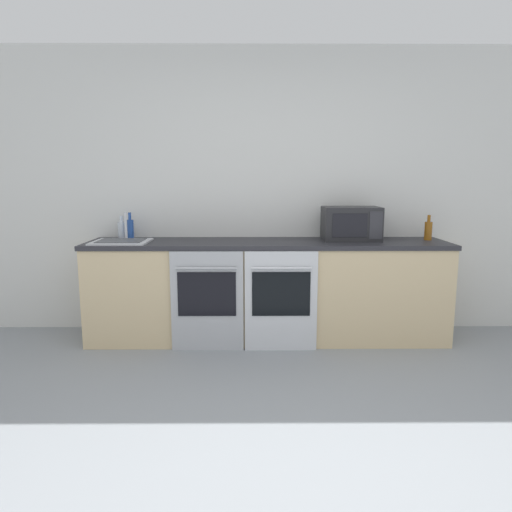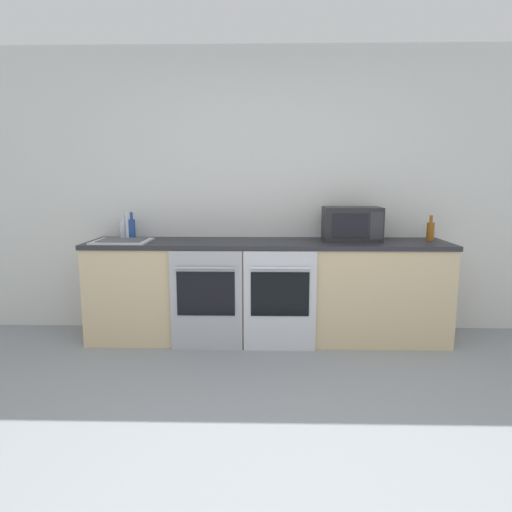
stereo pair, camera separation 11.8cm
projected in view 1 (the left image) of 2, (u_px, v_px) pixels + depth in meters
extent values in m
plane|color=gray|center=(281.00, 484.00, 2.14)|extent=(16.00, 16.00, 0.00)
cube|color=silver|center=(267.00, 192.00, 4.26)|extent=(10.00, 0.06, 2.60)
cube|color=#D1B789|center=(267.00, 292.00, 4.08)|extent=(3.12, 0.60, 0.84)
cube|color=#28282D|center=(267.00, 243.00, 4.00)|extent=(3.14, 0.63, 0.04)
cube|color=#A8AAAF|center=(207.00, 302.00, 3.76)|extent=(0.60, 0.03, 0.84)
cube|color=black|center=(207.00, 294.00, 3.73)|extent=(0.48, 0.01, 0.37)
cylinder|color=#A8AAAF|center=(206.00, 268.00, 3.67)|extent=(0.49, 0.02, 0.02)
cube|color=silver|center=(281.00, 301.00, 3.76)|extent=(0.60, 0.03, 0.84)
cube|color=black|center=(281.00, 294.00, 3.74)|extent=(0.48, 0.01, 0.37)
cylinder|color=silver|center=(282.00, 268.00, 3.68)|extent=(0.49, 0.02, 0.02)
cube|color=#232326|center=(351.00, 224.00, 4.05)|extent=(0.49, 0.33, 0.30)
cube|color=black|center=(350.00, 225.00, 3.88)|extent=(0.30, 0.01, 0.20)
cube|color=#2D2D33|center=(376.00, 225.00, 3.88)|extent=(0.11, 0.01, 0.24)
cylinder|color=#8C5114|center=(428.00, 231.00, 4.07)|extent=(0.07, 0.07, 0.16)
cylinder|color=#8C5114|center=(429.00, 218.00, 4.05)|extent=(0.03, 0.03, 0.06)
cylinder|color=#234793|center=(130.00, 229.00, 4.16)|extent=(0.06, 0.06, 0.17)
cylinder|color=#234793|center=(130.00, 216.00, 4.14)|extent=(0.03, 0.03, 0.07)
cylinder|color=silver|center=(122.00, 230.00, 4.21)|extent=(0.07, 0.07, 0.15)
cylinder|color=silver|center=(121.00, 219.00, 4.20)|extent=(0.03, 0.03, 0.06)
cube|color=silver|center=(121.00, 242.00, 3.91)|extent=(0.47, 0.40, 0.01)
cube|color=#4C4F54|center=(121.00, 240.00, 3.91)|extent=(0.38, 0.28, 0.01)
cylinder|color=silver|center=(126.00, 225.00, 4.04)|extent=(0.02, 0.02, 0.23)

